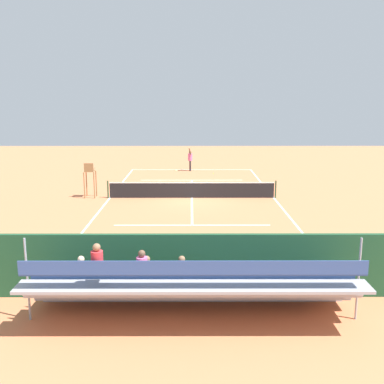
{
  "coord_description": "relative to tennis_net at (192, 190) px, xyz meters",
  "views": [
    {
      "loc": [
        0.06,
        27.12,
        6.03
      ],
      "look_at": [
        0.0,
        4.0,
        1.2
      ],
      "focal_mm": 42.65,
      "sensor_mm": 36.0,
      "label": 1
    }
  ],
  "objects": [
    {
      "name": "ground_plane",
      "position": [
        0.0,
        0.0,
        -0.5
      ],
      "size": [
        60.0,
        60.0,
        0.0
      ],
      "primitive_type": "plane",
      "color": "#CC7047"
    },
    {
      "name": "court_line_markings",
      "position": [
        0.0,
        -0.04,
        -0.5
      ],
      "size": [
        10.1,
        22.2,
        0.01
      ],
      "color": "white",
      "rests_on": "ground"
    },
    {
      "name": "tennis_net",
      "position": [
        0.0,
        0.0,
        0.0
      ],
      "size": [
        10.3,
        0.1,
        1.07
      ],
      "color": "black",
      "rests_on": "ground"
    },
    {
      "name": "backdrop_wall",
      "position": [
        0.0,
        14.0,
        0.5
      ],
      "size": [
        18.0,
        0.16,
        2.0
      ],
      "primitive_type": "cube",
      "color": "#1E4C2D",
      "rests_on": "ground"
    },
    {
      "name": "bleacher_stand",
      "position": [
        0.15,
        15.33,
        0.4
      ],
      "size": [
        9.06,
        2.4,
        2.48
      ],
      "color": "#9EA0A5",
      "rests_on": "ground"
    },
    {
      "name": "umpire_chair",
      "position": [
        6.2,
        -0.14,
        0.81
      ],
      "size": [
        0.67,
        0.67,
        2.14
      ],
      "color": "olive",
      "rests_on": "ground"
    },
    {
      "name": "courtside_bench",
      "position": [
        -2.31,
        13.27,
        0.06
      ],
      "size": [
        1.8,
        0.4,
        0.93
      ],
      "color": "#234C2D",
      "rests_on": "ground"
    },
    {
      "name": "equipment_bag",
      "position": [
        -0.47,
        13.4,
        -0.32
      ],
      "size": [
        0.9,
        0.36,
        0.36
      ],
      "primitive_type": "cube",
      "color": "black",
      "rests_on": "ground"
    },
    {
      "name": "tennis_player",
      "position": [
        0.12,
        -10.41,
        0.51
      ],
      "size": [
        0.37,
        0.54,
        1.93
      ],
      "color": "black",
      "rests_on": "ground"
    },
    {
      "name": "tennis_racket",
      "position": [
        1.23,
        -10.52,
        -0.49
      ],
      "size": [
        0.48,
        0.54,
        0.03
      ],
      "color": "black",
      "rests_on": "ground"
    },
    {
      "name": "tennis_ball_near",
      "position": [
        -1.76,
        -8.91,
        -0.47
      ],
      "size": [
        0.07,
        0.07,
        0.07
      ],
      "primitive_type": "sphere",
      "color": "#CCDB33",
      "rests_on": "ground"
    }
  ]
}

